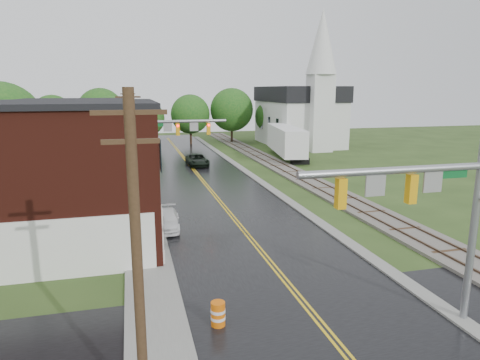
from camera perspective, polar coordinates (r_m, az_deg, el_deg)
name	(u,v)px	position (r m, az deg, el deg)	size (l,w,h in m)	color
main_road	(204,182)	(42.24, -4.86, -0.27)	(10.00, 90.00, 0.02)	black
cross_road	(334,340)	(16.97, 12.40, -20.11)	(60.00, 9.00, 0.02)	black
curb_right	(244,170)	(48.15, 0.48, 1.30)	(0.80, 70.00, 0.12)	gray
sidewalk_left	(141,198)	(36.82, -13.09, -2.38)	(2.40, 50.00, 0.12)	gray
brick_building	(28,177)	(26.76, -26.44, 0.42)	(14.30, 10.30, 8.30)	#47170F
yellow_house	(78,161)	(37.39, -20.74, 2.38)	(8.00, 7.00, 6.40)	tan
darkred_building	(99,156)	(46.32, -18.29, 3.02)	(7.00, 6.00, 4.40)	#3F0F0C
church	(302,109)	(69.87, 8.21, 9.33)	(10.40, 18.40, 20.00)	silver
railroad	(282,168)	(49.50, 5.63, 1.66)	(3.20, 80.00, 0.30)	#59544C
traffic_signal_near	(428,202)	(16.83, 23.80, -2.70)	(7.34, 0.30, 7.20)	gray
traffic_signal_far	(169,136)	(38.07, -9.40, 5.85)	(7.34, 0.43, 7.20)	gray
utility_pole_a	(137,256)	(11.51, -13.58, -9.87)	(1.80, 0.28, 9.00)	#382616
utility_pole_b	(131,147)	(32.98, -14.37, 4.27)	(1.80, 0.28, 9.00)	#382616
utility_pole_c	(129,124)	(54.87, -14.54, 7.21)	(1.80, 0.28, 9.00)	#382616
tree_left_b	(3,126)	(44.13, -29.10, 6.31)	(7.60, 7.60, 9.69)	black
tree_left_c	(64,130)	(51.29, -22.44, 6.14)	(6.00, 6.00, 7.65)	black
tree_left_e	(113,123)	(56.80, -16.63, 7.33)	(6.40, 6.40, 8.16)	black
suv_dark	(197,160)	(51.11, -5.72, 2.65)	(2.30, 4.99, 1.39)	black
pickup_white	(166,220)	(28.42, -9.81, -5.27)	(1.65, 4.06, 1.18)	white
semi_trailer	(286,140)	(56.98, 6.18, 5.36)	(4.96, 13.52, 4.11)	black
construction_barrel	(218,314)	(17.22, -2.95, -17.42)	(0.55, 0.55, 0.98)	#DB6009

